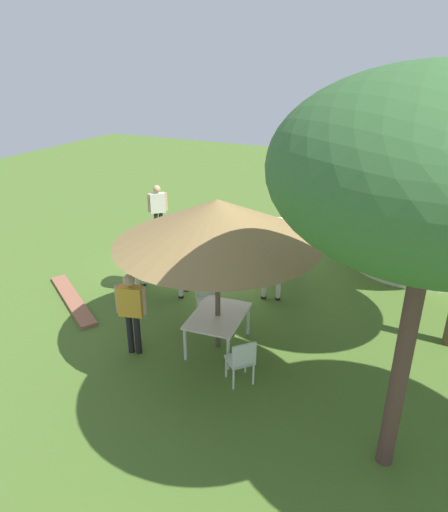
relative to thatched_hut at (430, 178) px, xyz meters
The scene contains 13 objects.
ground_plane 5.92m from the thatched_hut, 57.92° to the right, with size 36.00×36.00×0.00m, color #4B6B29.
thatched_hut is the anchor object (origin of this frame).
shade_umbrella 6.90m from the thatched_hut, 27.92° to the right, with size 3.81×3.81×3.09m.
patio_dining_table 7.12m from the thatched_hut, 27.92° to the right, with size 1.47×1.12×0.74m.
patio_chair_near_hut 7.57m from the thatched_hut, 18.68° to the right, with size 0.61×0.61×0.90m.
patio_chair_west_end 6.78m from the thatched_hut, 37.84° to the right, with size 0.60×0.61×0.90m.
guest_beside_umbrella 8.49m from the thatched_hut, 33.52° to the right, with size 0.33×0.59×1.71m.
standing_watcher 7.86m from the thatched_hut, 78.58° to the right, with size 0.47×0.50×1.74m.
striped_lounge_chair 5.69m from the thatched_hut, 68.63° to the right, with size 0.96×0.90×0.64m.
zebra_nearest_camera 7.28m from the thatched_hut, 50.13° to the right, with size 0.95×2.18×1.54m.
zebra_by_umbrella 4.64m from the thatched_hut, 45.26° to the right, with size 2.33×1.03×1.50m.
acacia_tree_right_background 7.82m from the thatched_hut, ahead, with size 3.77×3.77×5.40m.
brick_patio_kerb 9.64m from the thatched_hut, 50.52° to the right, with size 2.80×0.36×0.08m, color #985D44.
Camera 1 is at (10.16, 4.79, 5.41)m, focal length 32.08 mm.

